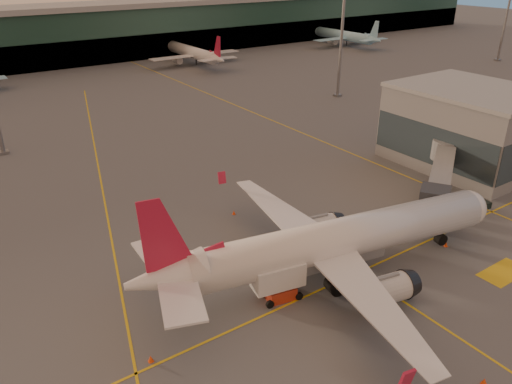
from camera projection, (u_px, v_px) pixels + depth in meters
ground at (359, 314)px, 48.10m from camera, size 600.00×600.00×0.00m
taxi_markings at (119, 178)px, 77.42m from camera, size 100.12×173.00×0.01m
terminal at (21, 38)px, 149.76m from camera, size 400.00×20.00×17.60m
gate_building at (469, 127)px, 80.24m from camera, size 18.40×22.40×12.60m
mast_east_near at (342, 33)px, 116.03m from camera, size 2.40×2.40×25.60m
mast_east_far at (507, 13)px, 157.47m from camera, size 2.40×2.40×25.60m
main_airplane at (332, 243)px, 52.07m from camera, size 41.96×38.10×12.74m
jet_bridge at (442, 172)px, 68.72m from camera, size 20.34×14.44×6.17m
catering_truck at (278, 279)px, 49.33m from camera, size 5.51×3.21×4.03m
gpu_cart at (445, 212)px, 65.75m from camera, size 2.37×1.70×1.26m
pushback_tug at (437, 196)px, 69.74m from camera, size 3.87×2.41×1.88m
cone_nose at (459, 226)px, 63.20m from camera, size 0.40×0.40×0.51m
cone_tail at (151, 359)px, 42.32m from camera, size 0.48×0.48×0.61m
cone_wing_right at (484, 381)px, 40.08m from camera, size 0.47×0.47×0.60m
cone_wing_left at (234, 213)px, 66.46m from camera, size 0.43×0.43×0.55m
cone_fwd at (446, 244)px, 59.10m from camera, size 0.46×0.46×0.58m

